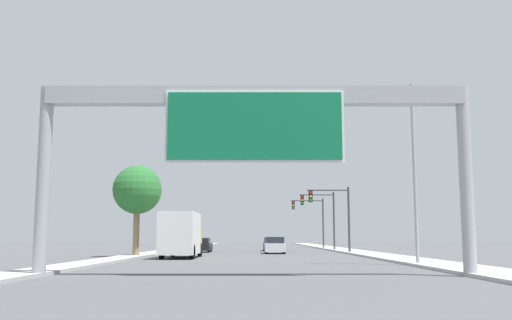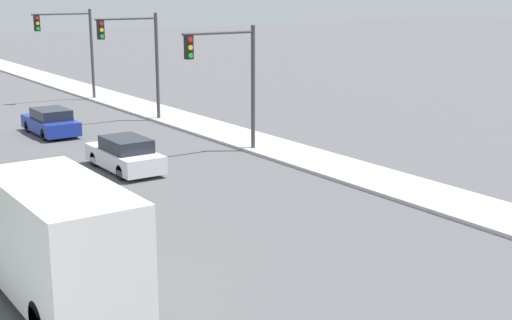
# 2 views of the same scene
# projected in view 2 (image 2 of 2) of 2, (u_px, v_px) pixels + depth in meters

# --- Properties ---
(sidewalk_right) EXTENTS (3.00, 120.00, 0.15)m
(sidewalk_right) POSITION_uv_depth(u_px,v_px,m) (159.00, 113.00, 44.80)
(sidewalk_right) COLOR #ACACAC
(sidewalk_right) RESTS_ON ground
(car_far_right) EXTENTS (1.84, 4.44, 1.43)m
(car_far_right) POSITION_uv_depth(u_px,v_px,m) (51.00, 122.00, 38.34)
(car_far_right) COLOR navy
(car_far_right) RESTS_ON ground
(car_mid_left) EXTENTS (1.80, 4.55, 1.48)m
(car_mid_left) POSITION_uv_depth(u_px,v_px,m) (125.00, 155.00, 30.74)
(car_mid_left) COLOR silver
(car_mid_left) RESTS_ON ground
(truck_box_primary) EXTENTS (2.34, 7.69, 3.17)m
(truck_box_primary) POSITION_uv_depth(u_px,v_px,m) (51.00, 238.00, 17.77)
(truck_box_primary) COLOR yellow
(truck_box_primary) RESTS_ON ground
(traffic_light_near_intersection) EXTENTS (3.86, 0.32, 6.02)m
(traffic_light_near_intersection) POSITION_uv_depth(u_px,v_px,m) (232.00, 69.00, 33.05)
(traffic_light_near_intersection) COLOR #3D3D3F
(traffic_light_near_intersection) RESTS_ON ground
(traffic_light_mid_block) EXTENTS (3.81, 0.32, 6.33)m
(traffic_light_mid_block) POSITION_uv_depth(u_px,v_px,m) (138.00, 50.00, 41.03)
(traffic_light_mid_block) COLOR #3D3D3F
(traffic_light_mid_block) RESTS_ON ground
(traffic_light_far_intersection) EXTENTS (4.16, 0.32, 6.32)m
(traffic_light_far_intersection) POSITION_uv_depth(u_px,v_px,m) (73.00, 40.00, 48.96)
(traffic_light_far_intersection) COLOR #3D3D3F
(traffic_light_far_intersection) RESTS_ON ground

